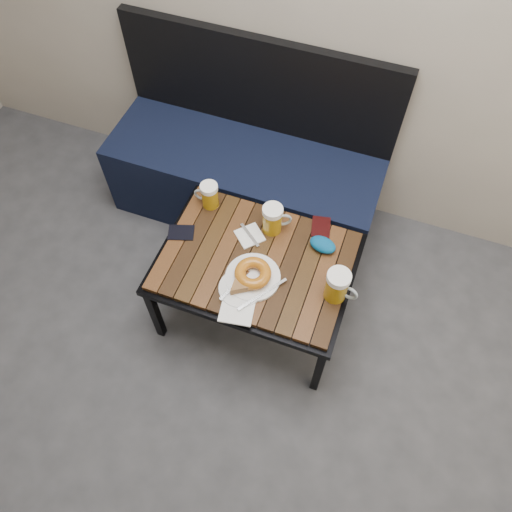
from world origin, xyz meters
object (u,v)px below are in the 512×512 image
(beer_mug_left, at_px, (209,195))
(beer_mug_right, at_px, (338,286))
(passport_navy, at_px, (181,233))
(passport_burgundy, at_px, (321,227))
(bench, at_px, (246,175))
(beer_mug_centre, at_px, (273,219))
(plate_bagel, at_px, (253,275))
(knit_pouch, at_px, (323,245))
(cafe_table, at_px, (256,265))
(plate_pie, at_px, (241,286))

(beer_mug_left, distance_m, beer_mug_right, 0.71)
(passport_navy, bearing_deg, passport_burgundy, 94.46)
(bench, distance_m, beer_mug_right, 0.96)
(beer_mug_right, bearing_deg, passport_navy, -175.87)
(beer_mug_centre, bearing_deg, plate_bagel, -114.84)
(passport_navy, distance_m, knit_pouch, 0.63)
(cafe_table, xyz_separation_m, knit_pouch, (0.25, 0.16, 0.07))
(bench, height_order, knit_pouch, bench)
(plate_pie, xyz_separation_m, passport_navy, (-0.35, 0.17, -0.02))
(plate_bagel, distance_m, passport_burgundy, 0.40)
(plate_pie, height_order, passport_burgundy, plate_pie)
(bench, height_order, passport_burgundy, bench)
(beer_mug_left, bearing_deg, knit_pouch, 171.79)
(beer_mug_right, relative_size, knit_pouch, 1.31)
(beer_mug_centre, bearing_deg, knit_pouch, -31.65)
(beer_mug_right, distance_m, passport_burgundy, 0.35)
(plate_bagel, bearing_deg, bench, 113.32)
(plate_pie, bearing_deg, knit_pouch, 50.25)
(bench, xyz_separation_m, beer_mug_left, (-0.02, -0.39, 0.26))
(beer_mug_left, relative_size, knit_pouch, 1.09)
(plate_bagel, bearing_deg, passport_navy, 164.08)
(cafe_table, relative_size, beer_mug_left, 6.53)
(plate_bagel, bearing_deg, beer_mug_left, 136.74)
(bench, relative_size, knit_pouch, 11.85)
(plate_pie, distance_m, plate_bagel, 0.07)
(beer_mug_centre, height_order, passport_navy, beer_mug_centre)
(beer_mug_centre, relative_size, passport_burgundy, 1.27)
(cafe_table, distance_m, plate_pie, 0.17)
(plate_bagel, distance_m, knit_pouch, 0.34)
(bench, distance_m, beer_mug_centre, 0.58)
(plate_bagel, height_order, passport_burgundy, plate_bagel)
(plate_bagel, height_order, knit_pouch, plate_bagel)
(bench, xyz_separation_m, beer_mug_centre, (0.29, -0.42, 0.27))
(cafe_table, distance_m, passport_burgundy, 0.34)
(bench, bearing_deg, plate_bagel, -66.68)
(bench, xyz_separation_m, passport_burgundy, (0.49, -0.34, 0.20))
(knit_pouch, bearing_deg, passport_burgundy, 108.85)
(bench, bearing_deg, passport_navy, -97.81)
(passport_navy, height_order, passport_burgundy, same)
(bench, relative_size, plate_pie, 7.62)
(bench, xyz_separation_m, plate_pie, (0.27, -0.76, 0.22))
(cafe_table, relative_size, knit_pouch, 7.11)
(cafe_table, xyz_separation_m, beer_mug_centre, (0.01, 0.18, 0.12))
(knit_pouch, bearing_deg, plate_bagel, -132.93)
(plate_pie, bearing_deg, beer_mug_centre, 86.11)
(beer_mug_centre, distance_m, beer_mug_right, 0.42)
(cafe_table, distance_m, beer_mug_right, 0.39)
(bench, relative_size, beer_mug_left, 10.89)
(plate_pie, distance_m, passport_burgundy, 0.47)
(passport_navy, bearing_deg, beer_mug_right, 66.25)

